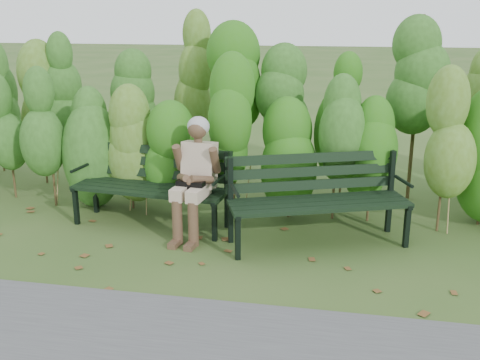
# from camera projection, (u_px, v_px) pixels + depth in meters

# --- Properties ---
(ground) EXTENTS (80.00, 80.00, 0.00)m
(ground) POSITION_uv_depth(u_px,v_px,m) (234.00, 258.00, 5.89)
(ground) COLOR #2F501C
(hedge_band) EXTENTS (11.04, 1.67, 2.42)m
(hedge_band) POSITION_uv_depth(u_px,v_px,m) (262.00, 110.00, 7.28)
(hedge_band) COLOR #47381E
(hedge_band) RESTS_ON ground
(leaf_litter) EXTENTS (5.47, 2.15, 0.01)m
(leaf_litter) POSITION_uv_depth(u_px,v_px,m) (174.00, 262.00, 5.77)
(leaf_litter) COLOR brown
(leaf_litter) RESTS_ON ground
(bench_left) EXTENTS (1.91, 0.80, 0.93)m
(bench_left) POSITION_uv_depth(u_px,v_px,m) (153.00, 180.00, 6.71)
(bench_left) COLOR black
(bench_left) RESTS_ON ground
(bench_right) EXTENTS (2.05, 1.29, 0.98)m
(bench_right) POSITION_uv_depth(u_px,v_px,m) (316.00, 192.00, 6.16)
(bench_right) COLOR black
(bench_right) RESTS_ON ground
(seated_woman) EXTENTS (0.56, 0.81, 1.36)m
(seated_woman) POSITION_uv_depth(u_px,v_px,m) (195.00, 171.00, 6.30)
(seated_woman) COLOR #B6A98C
(seated_woman) RESTS_ON ground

